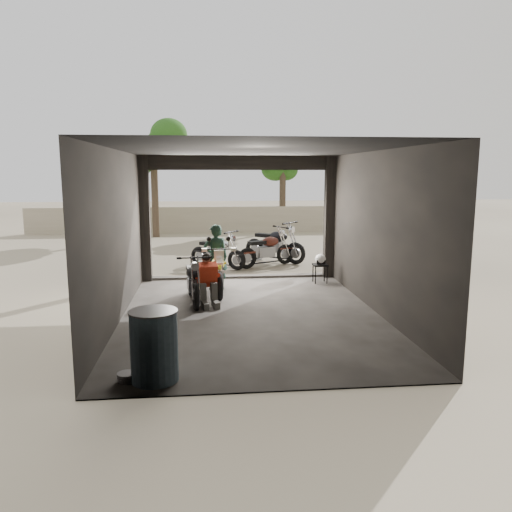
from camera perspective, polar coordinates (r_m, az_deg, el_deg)
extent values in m
plane|color=#7A6D56|center=(9.88, -0.55, -6.80)|extent=(80.00, 80.00, 0.00)
cube|color=#2D2B28|center=(9.88, -0.55, -6.75)|extent=(5.00, 7.00, 0.02)
plane|color=black|center=(9.49, -0.58, 12.08)|extent=(7.00, 7.00, 0.00)
cube|color=black|center=(6.12, 2.49, -1.58)|extent=(5.00, 0.02, 3.20)
cube|color=black|center=(9.65, -15.52, 2.17)|extent=(0.02, 7.00, 3.20)
cube|color=black|center=(10.09, 13.73, 2.55)|extent=(0.02, 7.00, 3.20)
cube|color=black|center=(12.96, -12.54, 4.09)|extent=(0.24, 0.24, 3.20)
cube|color=black|center=(13.28, 8.37, 4.34)|extent=(0.24, 0.24, 3.20)
cube|color=black|center=(12.89, -2.01, 10.60)|extent=(5.00, 0.16, 0.36)
cube|color=#2D2B28|center=(13.26, -1.96, -2.40)|extent=(5.00, 0.25, 0.08)
cube|color=gray|center=(23.56, -3.73, 4.20)|extent=(18.00, 0.30, 1.20)
cylinder|color=#382B1E|center=(22.06, -11.48, 6.78)|extent=(0.30, 0.30, 3.58)
ellipsoid|color=#1E4C14|center=(22.08, -11.67, 12.59)|extent=(2.20, 2.20, 3.14)
cylinder|color=#382B1E|center=(23.76, 3.05, 6.67)|extent=(0.30, 0.30, 3.20)
ellipsoid|color=#1E4C14|center=(23.74, 3.09, 11.50)|extent=(2.20, 2.20, 2.80)
imported|color=black|center=(11.86, -4.64, -0.15)|extent=(0.61, 0.44, 1.58)
cube|color=black|center=(12.68, 7.34, -1.02)|extent=(0.36, 0.36, 0.04)
cylinder|color=black|center=(12.55, 6.81, -2.22)|extent=(0.03, 0.03, 0.47)
cylinder|color=black|center=(12.62, 8.13, -2.19)|extent=(0.03, 0.03, 0.47)
cylinder|color=black|center=(12.83, 6.53, -1.96)|extent=(0.03, 0.03, 0.47)
cylinder|color=black|center=(12.90, 7.81, -1.92)|extent=(0.03, 0.03, 0.47)
ellipsoid|color=white|center=(12.63, 7.36, -0.36)|extent=(0.36, 0.37, 0.26)
cylinder|color=slate|center=(6.87, -11.57, -10.14)|extent=(0.71, 0.71, 0.98)
cylinder|color=black|center=(15.10, 9.15, 2.95)|extent=(0.08, 0.08, 2.16)
cylinder|color=silver|center=(15.00, 9.26, 6.29)|extent=(0.78, 0.03, 0.78)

